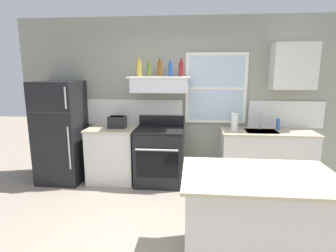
% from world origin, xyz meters
% --- Properties ---
extents(back_wall, '(5.40, 0.11, 2.70)m').
position_xyz_m(back_wall, '(0.03, 2.23, 1.35)').
color(back_wall, gray).
rests_on(back_wall, ground_plane).
extents(refrigerator, '(0.70, 0.72, 1.67)m').
position_xyz_m(refrigerator, '(-1.90, 1.84, 0.83)').
color(refrigerator, black).
rests_on(refrigerator, ground_plane).
extents(counter_left_of_stove, '(0.79, 0.63, 0.91)m').
position_xyz_m(counter_left_of_stove, '(-1.05, 1.90, 0.46)').
color(counter_left_of_stove, silver).
rests_on(counter_left_of_stove, ground_plane).
extents(toaster, '(0.30, 0.20, 0.19)m').
position_xyz_m(toaster, '(-0.96, 1.93, 1.01)').
color(toaster, black).
rests_on(toaster, counter_left_of_stove).
extents(stove_range, '(0.76, 0.69, 1.09)m').
position_xyz_m(stove_range, '(-0.25, 1.86, 0.46)').
color(stove_range, black).
rests_on(stove_range, ground_plane).
extents(range_hood_shelf, '(0.96, 0.52, 0.24)m').
position_xyz_m(range_hood_shelf, '(-0.25, 1.96, 1.62)').
color(range_hood_shelf, silver).
extents(bottle_champagne_gold_foil, '(0.08, 0.08, 0.29)m').
position_xyz_m(bottle_champagne_gold_foil, '(-0.58, 1.95, 1.87)').
color(bottle_champagne_gold_foil, '#B29333').
rests_on(bottle_champagne_gold_foil, range_hood_shelf).
extents(bottle_olive_oil_square, '(0.06, 0.06, 0.26)m').
position_xyz_m(bottle_olive_oil_square, '(-0.42, 1.91, 1.85)').
color(bottle_olive_oil_square, '#4C601E').
rests_on(bottle_olive_oil_square, range_hood_shelf).
extents(bottle_amber_wine, '(0.07, 0.07, 0.29)m').
position_xyz_m(bottle_amber_wine, '(-0.26, 1.99, 1.87)').
color(bottle_amber_wine, brown).
rests_on(bottle_amber_wine, range_hood_shelf).
extents(bottle_blue_liqueur, '(0.07, 0.07, 0.25)m').
position_xyz_m(bottle_blue_liqueur, '(-0.08, 1.96, 1.85)').
color(bottle_blue_liqueur, '#1E478C').
rests_on(bottle_blue_liqueur, range_hood_shelf).
extents(bottle_red_label_wine, '(0.07, 0.07, 0.28)m').
position_xyz_m(bottle_red_label_wine, '(0.09, 1.95, 1.86)').
color(bottle_red_label_wine, maroon).
rests_on(bottle_red_label_wine, range_hood_shelf).
extents(counter_right_with_sink, '(1.43, 0.63, 0.91)m').
position_xyz_m(counter_right_with_sink, '(1.45, 1.90, 0.46)').
color(counter_right_with_sink, silver).
rests_on(counter_right_with_sink, ground_plane).
extents(sink_faucet, '(0.03, 0.17, 0.28)m').
position_xyz_m(sink_faucet, '(1.35, 2.00, 1.08)').
color(sink_faucet, silver).
rests_on(sink_faucet, counter_right_with_sink).
extents(paper_towel_roll, '(0.11, 0.11, 0.27)m').
position_xyz_m(paper_towel_roll, '(0.94, 1.90, 1.04)').
color(paper_towel_roll, white).
rests_on(paper_towel_roll, counter_right_with_sink).
extents(dish_soap_bottle, '(0.06, 0.06, 0.18)m').
position_xyz_m(dish_soap_bottle, '(1.63, 2.00, 1.00)').
color(dish_soap_bottle, blue).
rests_on(dish_soap_bottle, counter_right_with_sink).
extents(kitchen_island, '(1.40, 0.90, 0.91)m').
position_xyz_m(kitchen_island, '(0.90, 0.01, 0.46)').
color(kitchen_island, silver).
rests_on(kitchen_island, ground_plane).
extents(upper_cabinet_right, '(0.64, 0.32, 0.70)m').
position_xyz_m(upper_cabinet_right, '(1.80, 2.04, 1.90)').
color(upper_cabinet_right, silver).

